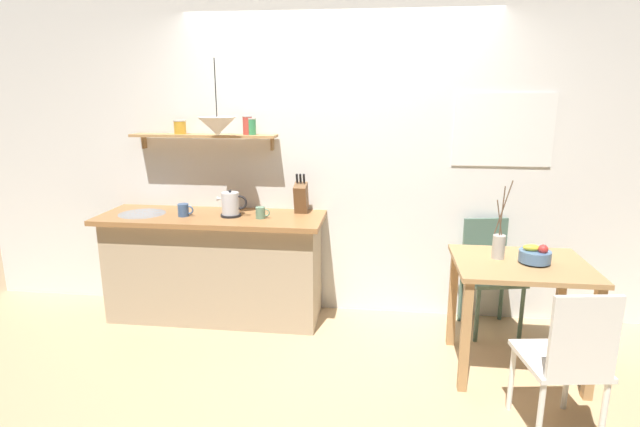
% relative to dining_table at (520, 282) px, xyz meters
% --- Properties ---
extents(ground_plane, '(14.00, 14.00, 0.00)m').
position_rel_dining_table_xyz_m(ground_plane, '(-1.31, 0.24, -0.64)').
color(ground_plane, tan).
extents(back_wall, '(6.80, 0.11, 2.70)m').
position_rel_dining_table_xyz_m(back_wall, '(-1.10, 0.89, 0.71)').
color(back_wall, white).
rests_on(back_wall, ground_plane).
extents(kitchen_counter, '(1.83, 0.63, 0.90)m').
position_rel_dining_table_xyz_m(kitchen_counter, '(-2.31, 0.56, -0.18)').
color(kitchen_counter, tan).
rests_on(kitchen_counter, ground_plane).
extents(wall_shelf, '(1.22, 0.20, 0.29)m').
position_rel_dining_table_xyz_m(wall_shelf, '(-2.35, 0.73, 0.91)').
color(wall_shelf, tan).
extents(dining_table, '(0.86, 0.71, 0.78)m').
position_rel_dining_table_xyz_m(dining_table, '(0.00, 0.00, 0.00)').
color(dining_table, tan).
rests_on(dining_table, ground_plane).
extents(dining_chair_near, '(0.46, 0.49, 0.90)m').
position_rel_dining_table_xyz_m(dining_chair_near, '(0.08, -0.72, -0.14)').
color(dining_chair_near, white).
rests_on(dining_chair_near, ground_plane).
extents(dining_chair_far, '(0.48, 0.49, 0.88)m').
position_rel_dining_table_xyz_m(dining_chair_far, '(-0.06, 0.66, -0.14)').
color(dining_chair_far, '#4C6B5B').
rests_on(dining_chair_far, ground_plane).
extents(fruit_bowl, '(0.20, 0.20, 0.14)m').
position_rel_dining_table_xyz_m(fruit_bowl, '(0.08, -0.01, 0.20)').
color(fruit_bowl, '#51759E').
rests_on(fruit_bowl, dining_table).
extents(twig_vase, '(0.10, 0.08, 0.54)m').
position_rel_dining_table_xyz_m(twig_vase, '(-0.14, 0.07, 0.23)').
color(twig_vase, '#B7B2A8').
rests_on(twig_vase, dining_table).
extents(electric_kettle, '(0.25, 0.16, 0.22)m').
position_rel_dining_table_xyz_m(electric_kettle, '(-2.13, 0.53, 0.36)').
color(electric_kettle, black).
rests_on(electric_kettle, kitchen_counter).
extents(knife_block, '(0.10, 0.19, 0.33)m').
position_rel_dining_table_xyz_m(knife_block, '(-1.59, 0.71, 0.39)').
color(knife_block, brown).
rests_on(knife_block, kitchen_counter).
extents(coffee_mug_by_sink, '(0.13, 0.09, 0.10)m').
position_rel_dining_table_xyz_m(coffee_mug_by_sink, '(-2.51, 0.48, 0.31)').
color(coffee_mug_by_sink, '#3D5B89').
rests_on(coffee_mug_by_sink, kitchen_counter).
extents(coffee_mug_spare, '(0.12, 0.08, 0.09)m').
position_rel_dining_table_xyz_m(coffee_mug_spare, '(-1.88, 0.49, 0.30)').
color(coffee_mug_spare, slate).
rests_on(coffee_mug_spare, kitchen_counter).
extents(pendant_lamp, '(0.30, 0.30, 0.57)m').
position_rel_dining_table_xyz_m(pendant_lamp, '(-2.20, 0.48, 0.98)').
color(pendant_lamp, black).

